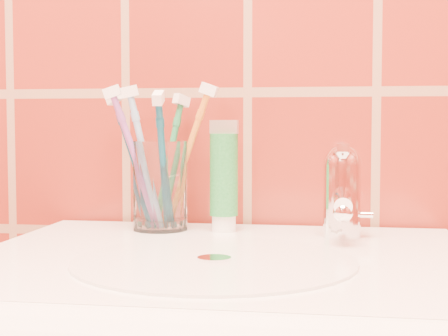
# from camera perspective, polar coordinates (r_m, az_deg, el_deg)

# --- Properties ---
(glass_tumbler) EXTENTS (0.09, 0.09, 0.12)m
(glass_tumbler) POSITION_cam_1_polar(r_m,az_deg,el_deg) (0.95, -5.33, -1.46)
(glass_tumbler) COLOR white
(glass_tumbler) RESTS_ON pedestal_sink
(toothpaste_tube) EXTENTS (0.04, 0.04, 0.15)m
(toothpaste_tube) POSITION_cam_1_polar(r_m,az_deg,el_deg) (0.93, -0.01, -0.97)
(toothpaste_tube) COLOR white
(toothpaste_tube) RESTS_ON pedestal_sink
(faucet) EXTENTS (0.05, 0.11, 0.12)m
(faucet) POSITION_cam_1_polar(r_m,az_deg,el_deg) (0.89, 9.80, -1.69)
(faucet) COLOR white
(faucet) RESTS_ON pedestal_sink
(toothbrush_0) EXTENTS (0.11, 0.13, 0.20)m
(toothbrush_0) POSITION_cam_1_polar(r_m,az_deg,el_deg) (0.97, -4.62, 0.52)
(toothbrush_0) COLOR #217C47
(toothbrush_0) RESTS_ON glass_tumbler
(toothbrush_1) EXTENTS (0.16, 0.15, 0.21)m
(toothbrush_1) POSITION_cam_1_polar(r_m,az_deg,el_deg) (0.96, -7.47, 0.61)
(toothbrush_1) COLOR navy
(toothbrush_1) RESTS_ON glass_tumbler
(toothbrush_2) EXTENTS (0.04, 0.15, 0.21)m
(toothbrush_2) POSITION_cam_1_polar(r_m,az_deg,el_deg) (0.91, -5.08, 0.30)
(toothbrush_2) COLOR navy
(toothbrush_2) RESTS_ON glass_tumbler
(toothbrush_3) EXTENTS (0.11, 0.10, 0.20)m
(toothbrush_3) POSITION_cam_1_polar(r_m,az_deg,el_deg) (0.94, -3.22, 0.83)
(toothbrush_3) COLOR orange
(toothbrush_3) RESTS_ON glass_tumbler
(toothbrush_4) EXTENTS (0.09, 0.08, 0.21)m
(toothbrush_4) POSITION_cam_1_polar(r_m,az_deg,el_deg) (0.93, -6.57, 0.69)
(toothbrush_4) COLOR #7DAFDF
(toothbrush_4) RESTS_ON glass_tumbler
(toothbrush_5) EXTENTS (0.12, 0.11, 0.20)m
(toothbrush_5) POSITION_cam_1_polar(r_m,az_deg,el_deg) (0.93, -7.30, 0.67)
(toothbrush_5) COLOR #854697
(toothbrush_5) RESTS_ON glass_tumbler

